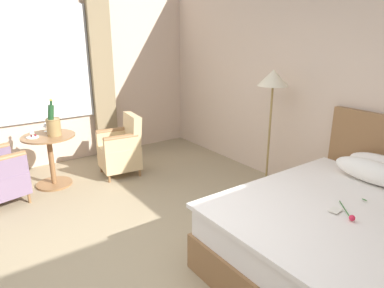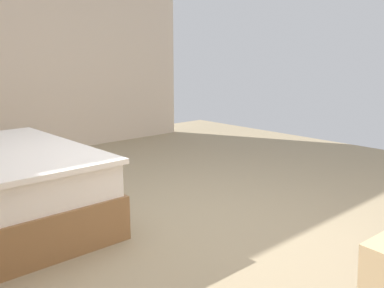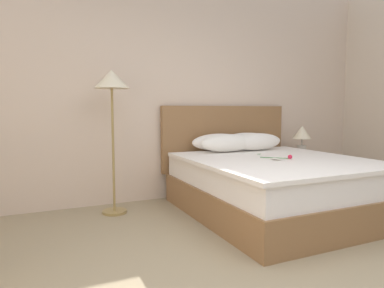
% 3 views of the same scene
% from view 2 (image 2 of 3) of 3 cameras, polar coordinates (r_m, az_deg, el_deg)
% --- Properties ---
extents(ground_plane, '(8.24, 8.24, 0.00)m').
position_cam_2_polar(ground_plane, '(3.61, -1.25, -10.98)').
color(ground_plane, '#9C8B6A').
extents(wall_far_side, '(0.12, 5.49, 3.00)m').
position_cam_2_polar(wall_far_side, '(6.32, -22.76, 11.94)').
color(wall_far_side, beige).
rests_on(wall_far_side, ground).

